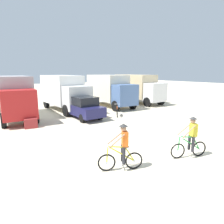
{
  "coord_description": "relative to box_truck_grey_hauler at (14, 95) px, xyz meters",
  "views": [
    {
      "loc": [
        -7.15,
        -6.47,
        3.65
      ],
      "look_at": [
        -0.47,
        4.23,
        1.1
      ],
      "focal_mm": 31.64,
      "sensor_mm": 36.0,
      "label": 1
    }
  ],
  "objects": [
    {
      "name": "bicycle_spare",
      "position": [
        7.36,
        -3.69,
        -1.48
      ],
      "size": [
        0.97,
        1.5,
        0.97
      ],
      "color": "black",
      "rests_on": "ground"
    },
    {
      "name": "ground_plane",
      "position": [
        5.47,
        -10.88,
        -1.87
      ],
      "size": [
        120.0,
        120.0,
        0.0
      ],
      "primitive_type": "plane",
      "color": "beige"
    },
    {
      "name": "supply_crate",
      "position": [
        0.47,
        -3.64,
        -1.55
      ],
      "size": [
        0.87,
        0.7,
        0.64
      ],
      "primitive_type": "cube",
      "rotation": [
        0.0,
        0.0,
        1.49
      ],
      "color": "#9E2D2D",
      "rests_on": "ground"
    },
    {
      "name": "sedan_parked",
      "position": [
        4.63,
        -2.88,
        -0.99
      ],
      "size": [
        2.05,
        4.31,
        1.76
      ],
      "color": "#1E1E4C",
      "rests_on": "ground"
    },
    {
      "name": "cyclist_orange_shirt",
      "position": [
        2.31,
        -11.67,
        -1.03
      ],
      "size": [
        1.62,
        0.8,
        1.82
      ],
      "color": "black",
      "rests_on": "ground"
    },
    {
      "name": "box_truck_tan_camper",
      "position": [
        13.57,
        1.17,
        0.0
      ],
      "size": [
        2.6,
        6.83,
        3.35
      ],
      "color": "#CCB78E",
      "rests_on": "ground"
    },
    {
      "name": "box_truck_white_box",
      "position": [
        4.44,
        1.18,
        0.0
      ],
      "size": [
        2.9,
        6.92,
        3.35
      ],
      "color": "white",
      "rests_on": "ground"
    },
    {
      "name": "box_truck_cream_rv",
      "position": [
        9.39,
        0.84,
        0.0
      ],
      "size": [
        2.41,
        6.76,
        3.35
      ],
      "color": "beige",
      "rests_on": "ground"
    },
    {
      "name": "cyclist_cowboy_hat",
      "position": [
        5.47,
        -12.28,
        -1.03
      ],
      "size": [
        1.66,
        0.7,
        1.82
      ],
      "color": "black",
      "rests_on": "ground"
    },
    {
      "name": "box_truck_grey_hauler",
      "position": [
        0.0,
        0.0,
        0.0
      ],
      "size": [
        2.48,
        6.79,
        3.35
      ],
      "color": "#9E9EA3",
      "rests_on": "ground"
    }
  ]
}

